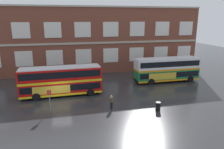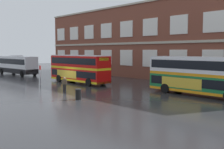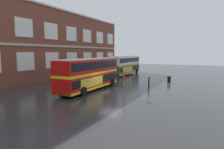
% 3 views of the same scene
% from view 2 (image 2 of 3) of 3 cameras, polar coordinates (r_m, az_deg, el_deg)
% --- Properties ---
extents(ground_plane, '(120.00, 120.00, 0.00)m').
position_cam_2_polar(ground_plane, '(39.06, -8.43, -1.89)').
color(ground_plane, '#2B2B2D').
extents(brick_terminal_building, '(53.05, 8.19, 12.76)m').
position_cam_2_polar(brick_terminal_building, '(48.40, 8.70, 6.83)').
color(brick_terminal_building, brown).
rests_on(brick_terminal_building, ground).
extents(double_decker_near, '(11.06, 3.07, 4.07)m').
position_cam_2_polar(double_decker_near, '(39.32, -7.08, 1.32)').
color(double_decker_near, red).
rests_on(double_decker_near, ground).
extents(double_decker_middle, '(11.00, 2.88, 4.07)m').
position_cam_2_polar(double_decker_middle, '(29.55, 17.94, -0.12)').
color(double_decker_middle, '#197038').
rests_on(double_decker_middle, ground).
extents(touring_coach, '(12.12, 3.38, 3.80)m').
position_cam_2_polar(touring_coach, '(56.05, -19.63, 1.93)').
color(touring_coach, silver).
rests_on(touring_coach, ground).
extents(waiting_passenger, '(0.60, 0.41, 1.70)m').
position_cam_2_polar(waiting_passenger, '(31.32, -10.09, -1.91)').
color(waiting_passenger, black).
rests_on(waiting_passenger, ground).
extents(bus_stand_flag, '(0.44, 0.10, 2.70)m').
position_cam_2_polar(bus_stand_flag, '(37.66, -15.04, 0.24)').
color(bus_stand_flag, slate).
rests_on(bus_stand_flag, ground).
extents(station_litter_bin, '(0.60, 0.60, 1.03)m').
position_cam_2_polar(station_litter_bin, '(26.12, -7.19, -4.17)').
color(station_litter_bin, black).
rests_on(station_litter_bin, ground).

